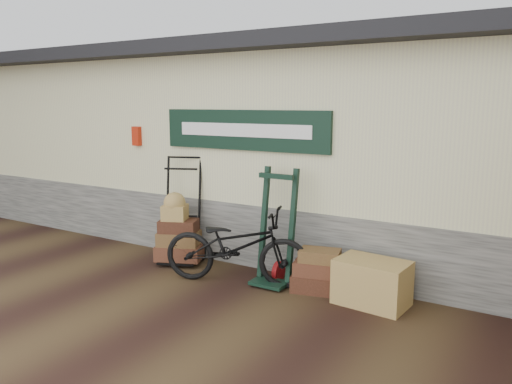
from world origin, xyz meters
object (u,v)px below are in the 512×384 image
bicycle (236,242)px  porter_trolley (182,209)px  suitcase_stack (317,270)px  green_barrow (276,227)px  wicker_hamper (372,282)px

bicycle → porter_trolley: bearing=54.9°
suitcase_stack → bicycle: (-1.01, -0.30, 0.29)m
porter_trolley → suitcase_stack: bearing=-25.4°
green_barrow → wicker_hamper: 1.38m
porter_trolley → bicycle: 1.31m
wicker_hamper → bicycle: bicycle is taller
suitcase_stack → wicker_hamper: bearing=-4.0°
suitcase_stack → wicker_hamper: (0.71, -0.05, -0.01)m
green_barrow → bicycle: bearing=-147.4°
porter_trolley → bicycle: size_ratio=0.82×
porter_trolley → wicker_hamper: bearing=-25.7°
porter_trolley → green_barrow: size_ratio=1.05×
wicker_hamper → bicycle: bearing=-171.8°
green_barrow → bicycle: (-0.43, -0.27, -0.19)m
green_barrow → suitcase_stack: green_barrow is taller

